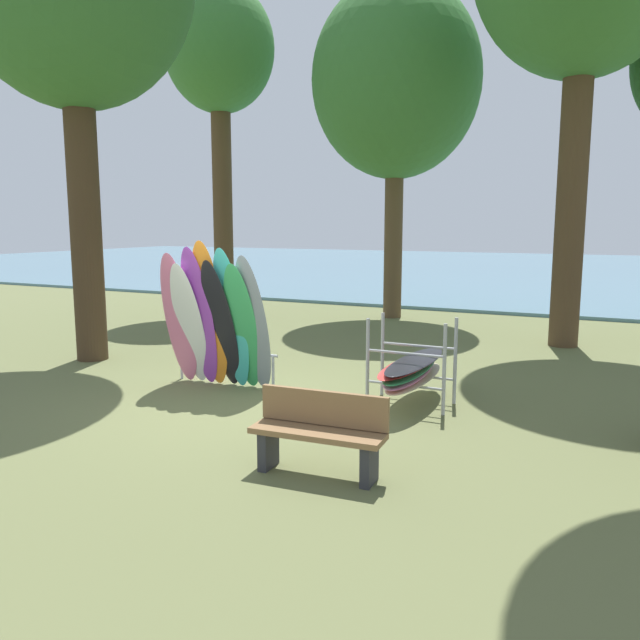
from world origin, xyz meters
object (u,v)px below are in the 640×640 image
(tree_far_left_back, at_px, (219,56))
(leaning_board_pile, at_px, (215,321))
(park_bench, at_px, (319,431))
(tree_deep_back, at_px, (396,82))
(board_storage_rack, at_px, (412,369))

(tree_far_left_back, height_order, leaning_board_pile, tree_far_left_back)
(leaning_board_pile, height_order, park_bench, leaning_board_pile)
(tree_deep_back, height_order, leaning_board_pile, tree_deep_back)
(tree_far_left_back, xyz_separation_m, tree_deep_back, (4.92, 0.86, -0.96))
(tree_deep_back, xyz_separation_m, leaning_board_pile, (0.05, -8.37, -5.15))
(tree_far_left_back, relative_size, park_bench, 6.46)
(leaning_board_pile, distance_m, board_storage_rack, 3.11)
(tree_far_left_back, height_order, board_storage_rack, tree_far_left_back)
(tree_deep_back, height_order, board_storage_rack, tree_deep_back)
(leaning_board_pile, relative_size, park_bench, 1.63)
(tree_far_left_back, xyz_separation_m, park_bench, (7.92, -9.88, -6.72))
(tree_far_left_back, height_order, tree_deep_back, tree_far_left_back)
(park_bench, bearing_deg, tree_deep_back, 105.59)
(tree_deep_back, xyz_separation_m, park_bench, (3.00, -10.75, -5.76))
(board_storage_rack, relative_size, park_bench, 1.50)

